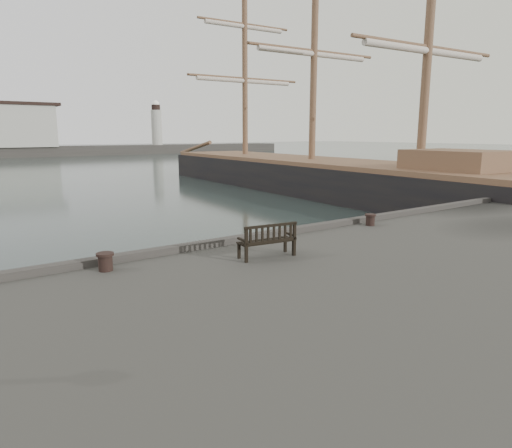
{
  "coord_description": "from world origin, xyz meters",
  "views": [
    {
      "loc": [
        -6.6,
        -10.73,
        4.6
      ],
      "look_at": [
        0.71,
        -0.5,
        2.1
      ],
      "focal_mm": 32.0,
      "sensor_mm": 36.0,
      "label": 1
    }
  ],
  "objects_px": {
    "bollard_right": "(370,220)",
    "bollard_left": "(105,262)",
    "bench": "(267,247)",
    "tall_ship_main": "(311,181)"
  },
  "relations": [
    {
      "from": "bollard_right",
      "to": "bollard_left",
      "type": "bearing_deg",
      "value": 180.0
    },
    {
      "from": "bench",
      "to": "bollard_left",
      "type": "height_order",
      "value": "bench"
    },
    {
      "from": "bollard_left",
      "to": "tall_ship_main",
      "type": "relative_size",
      "value": 0.01
    },
    {
      "from": "bollard_right",
      "to": "tall_ship_main",
      "type": "bearing_deg",
      "value": 52.7
    },
    {
      "from": "bollard_right",
      "to": "tall_ship_main",
      "type": "height_order",
      "value": "tall_ship_main"
    },
    {
      "from": "tall_ship_main",
      "to": "bollard_right",
      "type": "bearing_deg",
      "value": -123.66
    },
    {
      "from": "bollard_left",
      "to": "bollard_right",
      "type": "height_order",
      "value": "bollard_left"
    },
    {
      "from": "tall_ship_main",
      "to": "bollard_left",
      "type": "bearing_deg",
      "value": -137.93
    },
    {
      "from": "bench",
      "to": "tall_ship_main",
      "type": "relative_size",
      "value": 0.04
    },
    {
      "from": "bench",
      "to": "bollard_left",
      "type": "relative_size",
      "value": 3.68
    }
  ]
}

